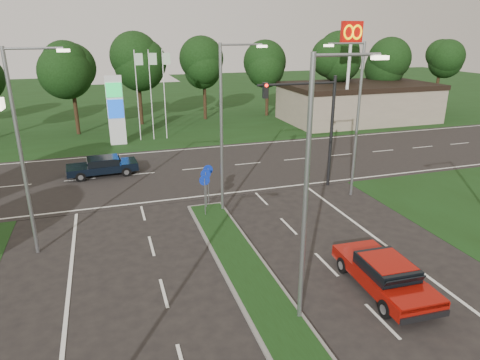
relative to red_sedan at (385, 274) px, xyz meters
name	(u,v)px	position (x,y,z in m)	size (l,w,h in m)	color
verge_far	(141,104)	(-4.69, 48.36, -0.71)	(160.00, 50.00, 0.02)	black
cross_road	(182,170)	(-4.69, 17.36, -0.71)	(160.00, 12.00, 0.02)	black
commercial_building	(358,103)	(17.31, 29.36, 1.29)	(16.00, 9.00, 4.00)	gray
streetlight_median_near	(312,182)	(-3.69, -0.64, 4.37)	(2.53, 0.22, 9.00)	gray
streetlight_median_far	(225,121)	(-3.69, 9.36, 4.37)	(2.53, 0.22, 9.00)	gray
streetlight_left_far	(24,144)	(-12.99, 7.36, 4.37)	(2.53, 0.22, 9.00)	gray
streetlight_right_far	(355,113)	(4.11, 9.36, 4.37)	(2.53, 0.22, 9.00)	gray
traffic_signal	(314,116)	(2.50, 11.35, 3.94)	(5.10, 0.42, 7.00)	black
median_signs	(206,181)	(-4.69, 9.76, 1.00)	(1.16, 1.76, 2.38)	gray
gas_pylon	(118,108)	(-8.48, 26.40, 2.49)	(5.80, 1.26, 8.00)	silver
mcdonalds_sign	(351,48)	(13.31, 25.33, 7.28)	(2.20, 0.47, 10.40)	silver
treeline_far	(151,59)	(-4.59, 33.29, 6.12)	(6.00, 6.00, 9.90)	black
red_sedan	(385,274)	(0.00, 0.00, 0.00)	(2.17, 4.88, 1.32)	#950F08
navy_sedan	(103,166)	(-10.15, 17.90, -0.02)	(4.78, 2.22, 1.28)	black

